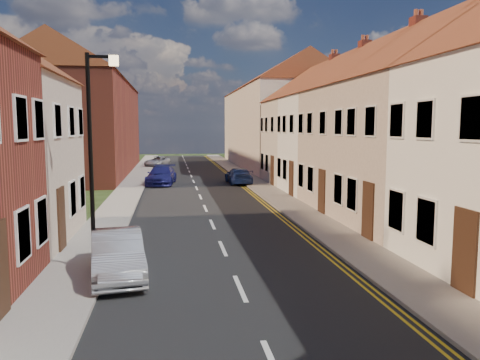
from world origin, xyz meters
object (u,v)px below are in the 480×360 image
object	(u,v)px
lamppost	(94,148)
car_mid	(117,254)
car_distant	(157,161)
car_far_b	(239,176)
car_far	(161,175)

from	to	relation	value
lamppost	car_mid	size ratio (longest dim) A/B	1.57
car_distant	car_far_b	world-z (taller)	car_far_b
car_mid	car_far_b	xyz separation A→B (m)	(6.40, 20.74, -0.05)
car_mid	car_far_b	size ratio (longest dim) A/B	0.96
car_distant	car_far	bearing A→B (deg)	-68.41
car_distant	car_mid	bearing A→B (deg)	-71.11
car_far_b	lamppost	bearing A→B (deg)	69.67
car_far	car_far_b	size ratio (longest dim) A/B	1.14
car_far	car_far_b	world-z (taller)	car_far
car_far	car_distant	world-z (taller)	car_far
car_mid	car_far	world-z (taller)	car_far
car_mid	car_distant	size ratio (longest dim) A/B	0.98
car_distant	car_far_b	xyz separation A→B (m)	(6.28, -16.19, 0.03)
car_far	car_far_b	bearing A→B (deg)	2.74
car_far	car_distant	distance (m)	15.82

